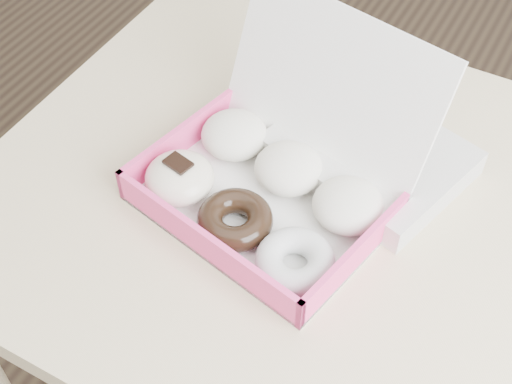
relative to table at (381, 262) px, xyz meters
The scene contains 3 objects.
table is the anchor object (origin of this frame).
donut_box 0.21m from the table, behind, with size 0.39×0.38×0.24m.
newspapers 0.16m from the table, 126.01° to the left, with size 0.27×0.21×0.04m, color silver.
Camera 1 is at (0.13, -0.63, 1.53)m, focal length 50.00 mm.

